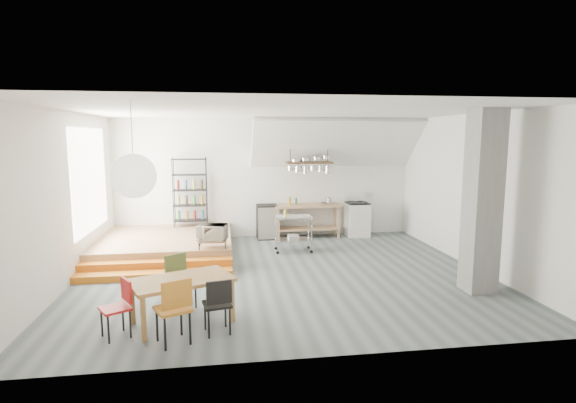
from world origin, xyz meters
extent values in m
plane|color=#4F585B|center=(0.00, 0.00, 0.00)|extent=(8.00, 8.00, 0.00)
cube|color=silver|center=(0.00, 3.50, 1.60)|extent=(8.00, 0.04, 3.20)
cube|color=silver|center=(-4.00, 0.00, 1.60)|extent=(0.04, 7.00, 3.20)
cube|color=silver|center=(4.00, 0.00, 1.60)|extent=(0.04, 7.00, 3.20)
cube|color=white|center=(0.00, 0.00, 3.20)|extent=(8.00, 7.00, 0.02)
cube|color=white|center=(1.80, 2.90, 2.55)|extent=(4.40, 1.44, 1.32)
cube|color=white|center=(-3.98, 1.50, 1.80)|extent=(0.02, 2.50, 2.20)
cube|color=#95734A|center=(-2.50, 2.00, 0.20)|extent=(3.00, 3.00, 0.40)
cube|color=orange|center=(-2.50, 0.05, 0.07)|extent=(3.00, 0.35, 0.13)
cube|color=orange|center=(-2.50, 0.40, 0.13)|extent=(3.00, 0.35, 0.27)
cube|color=slate|center=(3.30, -1.50, 1.60)|extent=(0.50, 0.50, 3.20)
cube|color=#95734A|center=(1.10, 3.15, 0.88)|extent=(1.80, 0.60, 0.06)
cube|color=#95734A|center=(1.10, 3.15, 0.25)|extent=(1.70, 0.55, 0.04)
cube|color=#95734A|center=(1.92, 3.37, 0.43)|extent=(0.06, 0.06, 0.86)
cube|color=#95734A|center=(0.28, 3.37, 0.43)|extent=(0.06, 0.06, 0.86)
cube|color=#95734A|center=(1.92, 2.93, 0.43)|extent=(0.06, 0.06, 0.86)
cube|color=#95734A|center=(0.28, 2.93, 0.43)|extent=(0.06, 0.06, 0.86)
cube|color=white|center=(2.50, 3.15, 0.45)|extent=(0.60, 0.60, 0.90)
cube|color=black|center=(2.50, 3.15, 0.92)|extent=(0.58, 0.58, 0.03)
cube|color=white|center=(2.50, 3.43, 1.05)|extent=(0.60, 0.05, 0.25)
cylinder|color=black|center=(2.64, 3.29, 0.94)|extent=(0.18, 0.18, 0.02)
cylinder|color=black|center=(2.36, 3.29, 0.94)|extent=(0.18, 0.18, 0.02)
cylinder|color=black|center=(2.64, 3.01, 0.94)|extent=(0.18, 0.18, 0.02)
cylinder|color=black|center=(2.36, 3.01, 0.94)|extent=(0.18, 0.18, 0.02)
cube|color=#45301B|center=(1.10, 2.95, 2.05)|extent=(1.20, 0.50, 0.05)
cylinder|color=black|center=(0.60, 2.95, 2.62)|extent=(0.02, 0.02, 1.15)
cylinder|color=black|center=(1.60, 2.95, 2.62)|extent=(0.02, 0.02, 1.15)
cylinder|color=silver|center=(0.60, 2.90, 1.91)|extent=(0.16, 0.16, 0.12)
cylinder|color=silver|center=(0.80, 2.90, 1.89)|extent=(0.20, 0.20, 0.16)
cylinder|color=silver|center=(1.00, 2.90, 1.87)|extent=(0.16, 0.16, 0.20)
cylinder|color=silver|center=(1.20, 2.90, 1.91)|extent=(0.20, 0.20, 0.12)
cylinder|color=silver|center=(1.40, 2.90, 1.89)|extent=(0.16, 0.16, 0.16)
cylinder|color=silver|center=(1.60, 2.90, 1.87)|extent=(0.20, 0.20, 0.20)
cylinder|color=black|center=(-1.58, 3.38, 1.30)|extent=(0.02, 0.02, 1.80)
cylinder|color=black|center=(-2.42, 3.38, 1.30)|extent=(0.02, 0.02, 1.80)
cylinder|color=black|center=(-1.58, 3.02, 1.30)|extent=(0.02, 0.02, 1.80)
cylinder|color=black|center=(-2.42, 3.02, 1.30)|extent=(0.02, 0.02, 1.80)
cube|color=black|center=(-2.00, 3.20, 0.55)|extent=(0.88, 0.38, 0.02)
cube|color=black|center=(-2.00, 3.20, 0.95)|extent=(0.88, 0.38, 0.02)
cube|color=black|center=(-2.00, 3.20, 1.35)|extent=(0.88, 0.38, 0.02)
cube|color=black|center=(-2.00, 3.20, 1.75)|extent=(0.88, 0.38, 0.02)
cube|color=black|center=(-2.00, 3.20, 2.15)|extent=(0.88, 0.38, 0.03)
cylinder|color=#337830|center=(-2.00, 3.20, 0.69)|extent=(0.07, 0.07, 0.24)
cylinder|color=#A5781B|center=(-2.00, 3.20, 1.09)|extent=(0.07, 0.07, 0.24)
cylinder|color=maroon|center=(-2.00, 3.20, 1.49)|extent=(0.07, 0.07, 0.24)
cube|color=#95734A|center=(-1.40, 0.75, 0.55)|extent=(0.60, 0.40, 0.03)
cylinder|color=black|center=(-1.13, 0.92, 0.47)|extent=(0.02, 0.02, 0.13)
cylinder|color=black|center=(-1.67, 0.92, 0.47)|extent=(0.02, 0.02, 0.13)
cylinder|color=black|center=(-1.13, 0.58, 0.47)|extent=(0.02, 0.02, 0.13)
cylinder|color=black|center=(-1.67, 0.58, 0.47)|extent=(0.02, 0.02, 0.13)
sphere|color=white|center=(-2.34, -2.40, 2.20)|extent=(0.60, 0.60, 0.60)
cube|color=olive|center=(-1.78, -2.17, 0.65)|extent=(1.62, 1.29, 0.05)
cube|color=olive|center=(-1.32, -1.61, 0.31)|extent=(0.08, 0.08, 0.62)
cube|color=olive|center=(-2.50, -2.11, 0.31)|extent=(0.08, 0.08, 0.62)
cube|color=olive|center=(-1.06, -2.24, 0.31)|extent=(0.08, 0.08, 0.62)
cube|color=olive|center=(-2.24, -2.73, 0.31)|extent=(0.08, 0.08, 0.62)
cube|color=#B66F1F|center=(-1.85, -2.83, 0.47)|extent=(0.55, 0.55, 0.04)
cube|color=#B66F1F|center=(-1.77, -3.00, 0.73)|extent=(0.38, 0.20, 0.37)
cylinder|color=black|center=(-1.93, -3.05, 0.23)|extent=(0.03, 0.03, 0.46)
cylinder|color=black|center=(-1.63, -2.91, 0.23)|extent=(0.03, 0.03, 0.46)
cylinder|color=black|center=(-2.07, -2.74, 0.23)|extent=(0.03, 0.03, 0.46)
cylinder|color=black|center=(-1.77, -2.60, 0.23)|extent=(0.03, 0.03, 0.46)
cube|color=black|center=(-1.27, -2.59, 0.41)|extent=(0.43, 0.43, 0.04)
cube|color=black|center=(-1.24, -2.75, 0.64)|extent=(0.35, 0.11, 0.32)
cylinder|color=black|center=(-1.39, -2.76, 0.20)|extent=(0.03, 0.03, 0.40)
cylinder|color=black|center=(-1.10, -2.70, 0.20)|extent=(0.03, 0.03, 0.40)
cylinder|color=black|center=(-1.45, -2.47, 0.20)|extent=(0.03, 0.03, 0.40)
cylinder|color=black|center=(-1.16, -2.41, 0.20)|extent=(0.03, 0.03, 0.40)
cube|color=#5C6932|center=(-1.84, -1.57, 0.44)|extent=(0.54, 0.54, 0.04)
cube|color=#5C6932|center=(-1.94, -1.43, 0.68)|extent=(0.33, 0.24, 0.34)
cylinder|color=black|center=(-1.80, -1.35, 0.21)|extent=(0.03, 0.03, 0.43)
cylinder|color=black|center=(-2.06, -1.53, 0.21)|extent=(0.03, 0.03, 0.43)
cylinder|color=black|center=(-1.63, -1.61, 0.21)|extent=(0.03, 0.03, 0.43)
cylinder|color=black|center=(-1.88, -1.79, 0.21)|extent=(0.03, 0.03, 0.43)
cube|color=red|center=(-2.64, -2.53, 0.41)|extent=(0.50, 0.50, 0.04)
cube|color=red|center=(-2.50, -2.45, 0.63)|extent=(0.21, 0.32, 0.32)
cylinder|color=black|center=(-2.45, -2.58, 0.20)|extent=(0.03, 0.03, 0.40)
cylinder|color=black|center=(-2.59, -2.33, 0.20)|extent=(0.03, 0.03, 0.40)
cylinder|color=black|center=(-2.70, -2.73, 0.20)|extent=(0.03, 0.03, 0.40)
cylinder|color=black|center=(-2.84, -2.48, 0.20)|extent=(0.03, 0.03, 0.40)
cube|color=silver|center=(0.49, 1.70, 0.84)|extent=(0.87, 0.50, 0.04)
cube|color=silver|center=(0.49, 1.70, 0.29)|extent=(0.87, 0.50, 0.03)
cylinder|color=silver|center=(0.89, 1.90, 0.43)|extent=(0.03, 0.03, 0.82)
sphere|color=black|center=(0.89, 1.90, 0.04)|extent=(0.08, 0.08, 0.08)
cylinder|color=silver|center=(0.09, 1.92, 0.43)|extent=(0.03, 0.03, 0.82)
sphere|color=black|center=(0.09, 1.92, 0.04)|extent=(0.08, 0.08, 0.08)
cylinder|color=silver|center=(0.88, 1.48, 0.43)|extent=(0.03, 0.03, 0.82)
sphere|color=black|center=(0.88, 1.48, 0.04)|extent=(0.08, 0.08, 0.08)
cylinder|color=silver|center=(0.08, 1.50, 0.43)|extent=(0.03, 0.03, 0.82)
sphere|color=black|center=(0.08, 1.50, 0.04)|extent=(0.08, 0.08, 0.08)
cube|color=black|center=(0.00, 3.20, 0.46)|extent=(0.54, 0.54, 0.92)
imported|color=beige|center=(-1.40, 0.75, 0.73)|extent=(0.68, 0.54, 0.33)
imported|color=silver|center=(1.53, 3.10, 0.94)|extent=(0.26, 0.26, 0.05)
camera|label=1|loc=(-1.17, -8.64, 2.72)|focal=28.00mm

